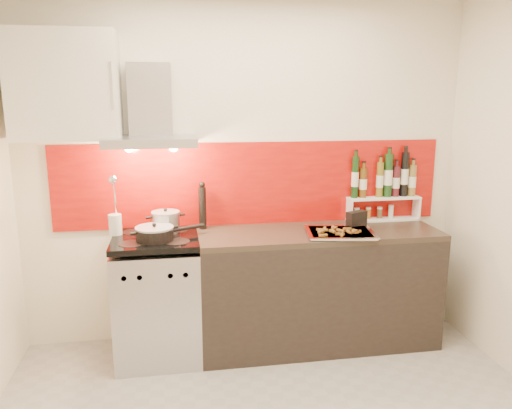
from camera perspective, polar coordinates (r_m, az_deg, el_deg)
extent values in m
cube|color=silver|center=(3.85, -1.11, 3.60)|extent=(3.40, 0.02, 2.60)
cube|color=#920A08|center=(3.86, -0.34, 2.42)|extent=(3.00, 0.02, 0.64)
cube|color=#B7B7BA|center=(3.77, -11.14, -10.80)|extent=(0.60, 0.60, 0.84)
cube|color=black|center=(3.54, -11.19, -13.96)|extent=(0.50, 0.02, 0.40)
cube|color=#B7B7BA|center=(3.39, -11.47, -8.03)|extent=(0.56, 0.02, 0.12)
cube|color=#FF190C|center=(3.39, -11.47, -8.07)|extent=(0.10, 0.01, 0.04)
cube|color=black|center=(3.61, -11.45, -3.92)|extent=(0.60, 0.60, 0.04)
cube|color=black|center=(3.91, 6.98, -9.63)|extent=(1.80, 0.60, 0.86)
cube|color=#2E241C|center=(3.76, 7.16, -3.26)|extent=(1.80, 0.60, 0.04)
cube|color=#B7B7BA|center=(3.53, -11.90, 7.11)|extent=(0.62, 0.50, 0.06)
cube|color=#B7B7BA|center=(3.67, -12.01, 11.67)|extent=(0.30, 0.18, 0.50)
sphere|color=#FFD18C|center=(3.55, -14.31, 6.36)|extent=(0.07, 0.07, 0.07)
sphere|color=#FFD18C|center=(3.54, -9.43, 6.56)|extent=(0.07, 0.07, 0.07)
cube|color=beige|center=(3.66, -20.96, 12.55)|extent=(0.70, 0.35, 0.72)
cylinder|color=#B7B7BA|center=(3.70, -10.27, -2.04)|extent=(0.20, 0.20, 0.14)
cylinder|color=#99999E|center=(3.68, -10.32, -0.89)|extent=(0.21, 0.21, 0.01)
sphere|color=black|center=(3.67, -10.33, -0.62)|extent=(0.03, 0.03, 0.03)
cylinder|color=black|center=(3.51, -11.51, -3.35)|extent=(0.26, 0.26, 0.08)
cylinder|color=#99999E|center=(3.50, -11.54, -2.61)|extent=(0.27, 0.27, 0.01)
sphere|color=black|center=(3.50, -11.56, -2.29)|extent=(0.03, 0.03, 0.03)
cylinder|color=black|center=(3.61, -7.78, -2.64)|extent=(0.24, 0.13, 0.03)
cylinder|color=silver|center=(3.71, -15.79, -2.29)|extent=(0.09, 0.09, 0.16)
cylinder|color=silver|center=(3.66, -15.82, 0.82)|extent=(0.01, 0.07, 0.29)
sphere|color=silver|center=(3.58, -16.05, 2.77)|extent=(0.06, 0.06, 0.06)
cylinder|color=black|center=(3.77, -6.14, -0.40)|extent=(0.06, 0.06, 0.32)
sphere|color=black|center=(3.73, -6.20, 2.28)|extent=(0.05, 0.05, 0.05)
cube|color=white|center=(4.18, 14.17, -1.58)|extent=(0.59, 0.16, 0.01)
cube|color=white|center=(4.05, 10.52, -0.61)|extent=(0.01, 0.16, 0.17)
cube|color=white|center=(4.28, 17.74, -0.31)|extent=(0.02, 0.16, 0.17)
cube|color=white|center=(4.14, 14.30, 0.78)|extent=(0.59, 0.16, 0.02)
cylinder|color=black|center=(4.02, 11.26, 3.09)|extent=(0.06, 0.06, 0.33)
cylinder|color=#55330E|center=(4.05, 12.14, 2.46)|extent=(0.06, 0.06, 0.24)
cylinder|color=brown|center=(4.10, 13.97, 2.78)|extent=(0.06, 0.06, 0.28)
cylinder|color=#153312|center=(4.12, 14.87, 3.25)|extent=(0.07, 0.07, 0.35)
cylinder|color=#46121A|center=(4.16, 15.70, 2.58)|extent=(0.06, 0.06, 0.25)
cylinder|color=black|center=(4.18, 16.61, 3.33)|extent=(0.06, 0.06, 0.35)
cylinder|color=brown|center=(4.22, 17.41, 2.66)|extent=(0.06, 0.06, 0.25)
cylinder|color=#AFA28E|center=(4.09, 11.43, -1.09)|extent=(0.04, 0.04, 0.08)
cylinder|color=#A15F1A|center=(4.12, 12.69, -1.03)|extent=(0.04, 0.04, 0.08)
cylinder|color=brown|center=(4.16, 13.93, -0.99)|extent=(0.04, 0.04, 0.08)
cylinder|color=silver|center=(4.20, 15.15, -0.85)|extent=(0.04, 0.04, 0.09)
cube|color=black|center=(3.86, 11.40, -1.78)|extent=(0.17, 0.13, 0.14)
cube|color=silver|center=(3.67, 9.60, -3.25)|extent=(0.52, 0.42, 0.01)
cube|color=silver|center=(3.67, 9.60, -3.10)|extent=(0.54, 0.45, 0.01)
cube|color=red|center=(3.67, 9.60, -3.10)|extent=(0.47, 0.38, 0.01)
cube|color=brown|center=(3.66, 11.55, -3.07)|extent=(0.06, 0.05, 0.02)
cube|color=brown|center=(3.64, 8.72, -3.04)|extent=(0.03, 0.06, 0.02)
cube|color=brown|center=(3.74, 8.75, -2.63)|extent=(0.04, 0.06, 0.02)
cube|color=brown|center=(3.65, 7.18, -2.94)|extent=(0.02, 0.06, 0.02)
cube|color=brown|center=(3.72, 8.97, -2.70)|extent=(0.06, 0.06, 0.02)
cube|color=brown|center=(3.67, 9.62, -2.95)|extent=(0.05, 0.06, 0.02)
cube|color=brown|center=(3.56, 9.84, -3.40)|extent=(0.05, 0.06, 0.02)
cube|color=brown|center=(3.72, 10.38, -2.75)|extent=(0.06, 0.03, 0.02)
cube|color=brown|center=(3.61, 7.45, -3.12)|extent=(0.06, 0.05, 0.02)
cube|color=brown|center=(3.64, 10.60, -3.09)|extent=(0.04, 0.06, 0.02)
cube|color=brown|center=(3.53, 7.69, -3.51)|extent=(0.06, 0.02, 0.02)
cube|color=brown|center=(3.58, 9.58, -3.34)|extent=(0.06, 0.03, 0.02)
cube|color=brown|center=(3.68, 11.34, -2.97)|extent=(0.04, 0.06, 0.02)
cube|color=brown|center=(3.64, 11.14, -3.12)|extent=(0.06, 0.02, 0.02)
cube|color=brown|center=(3.67, 7.73, -2.89)|extent=(0.06, 0.04, 0.02)
cube|color=brown|center=(3.70, 7.85, -2.74)|extent=(0.04, 0.06, 0.02)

